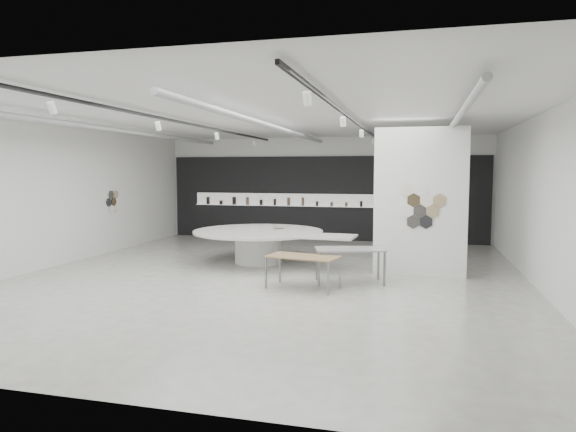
% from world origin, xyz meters
% --- Properties ---
extents(room, '(12.02, 14.02, 3.82)m').
position_xyz_m(room, '(-0.09, -0.00, 2.07)').
color(room, '#B9B9AE').
rests_on(room, ground).
extents(back_wall_display, '(11.80, 0.27, 3.10)m').
position_xyz_m(back_wall_display, '(-0.08, 6.93, 1.54)').
color(back_wall_display, black).
rests_on(back_wall_display, ground).
extents(partition_column, '(2.20, 0.38, 3.60)m').
position_xyz_m(partition_column, '(3.50, 1.00, 1.80)').
color(partition_column, white).
rests_on(partition_column, ground).
extents(display_island, '(4.71, 3.83, 0.92)m').
position_xyz_m(display_island, '(-0.77, 1.68, 0.60)').
color(display_island, white).
rests_on(display_island, ground).
extents(sample_table_wood, '(1.65, 1.05, 0.72)m').
position_xyz_m(sample_table_wood, '(1.06, -1.08, 0.66)').
color(sample_table_wood, olive).
rests_on(sample_table_wood, ground).
extents(sample_table_stone, '(1.70, 1.16, 0.80)m').
position_xyz_m(sample_table_stone, '(1.97, -0.25, 0.73)').
color(sample_table_stone, gray).
rests_on(sample_table_stone, ground).
extents(kitchen_counter, '(1.52, 0.65, 1.18)m').
position_xyz_m(kitchen_counter, '(2.83, 6.52, 0.43)').
color(kitchen_counter, white).
rests_on(kitchen_counter, ground).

